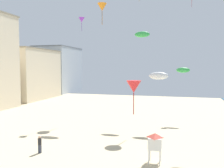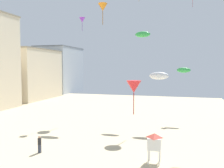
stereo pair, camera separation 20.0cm
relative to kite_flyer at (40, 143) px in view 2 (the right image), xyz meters
The scene contains 10 objects.
boardwalk_hotel_mid 43.04m from the kite_flyer, 126.95° to the left, with size 11.95×16.39×12.81m.
boardwalk_hotel_far 58.03m from the kite_flyer, 116.42° to the left, with size 10.72×15.64×14.76m.
kite_flyer is the anchor object (origin of this frame).
lifeguard_stand 10.76m from the kite_flyer, ahead, with size 1.10×1.10×2.55m.
kite_white_parafoil 16.84m from the kite_flyer, 50.11° to the left, with size 2.50×0.69×0.97m.
kite_purple_delta 20.88m from the kite_flyer, 97.18° to the left, with size 0.91×0.91×2.07m.
kite_orange_delta 25.90m from the kite_flyer, 89.95° to the left, with size 1.56×1.56×3.55m.
kite_green_parafoil 23.43m from the kite_flyer, 53.83° to the left, with size 1.99×0.55×0.78m.
kite_green_parafoil_2 21.67m from the kite_flyer, 66.28° to the left, with size 2.26×0.63×0.88m.
kite_red_delta_2 11.89m from the kite_flyer, 45.60° to the left, with size 1.75×1.75×3.98m.
Camera 2 is at (9.16, -7.34, 8.06)m, focal length 37.98 mm.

